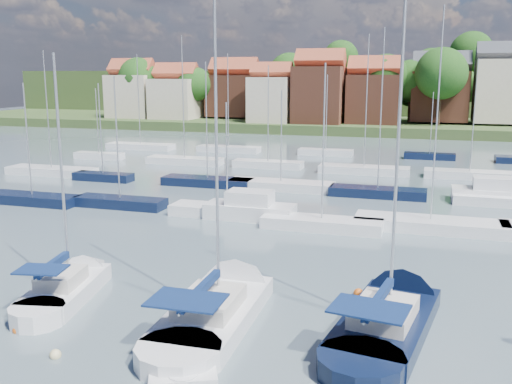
% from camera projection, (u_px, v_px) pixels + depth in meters
% --- Properties ---
extents(ground, '(260.00, 260.00, 0.00)m').
position_uv_depth(ground, '(352.00, 179.00, 61.91)').
color(ground, '#4F616B').
rests_on(ground, ground).
extents(sailboat_left, '(4.36, 9.92, 13.16)m').
position_uv_depth(sailboat_left, '(74.00, 284.00, 29.77)').
color(sailboat_left, silver).
rests_on(sailboat_left, ground).
extents(sailboat_centre, '(3.85, 13.22, 17.76)m').
position_uv_depth(sailboat_centre, '(227.00, 300.00, 27.76)').
color(sailboat_centre, silver).
rests_on(sailboat_centre, ground).
extents(sailboat_navy, '(5.31, 13.25, 17.78)m').
position_uv_depth(sailboat_navy, '(395.00, 311.00, 26.50)').
color(sailboat_navy, black).
rests_on(sailboat_navy, ground).
extents(tender, '(2.73, 2.10, 0.53)m').
position_uv_depth(tender, '(183.00, 379.00, 20.80)').
color(tender, silver).
rests_on(tender, ground).
extents(buoy_b, '(0.47, 0.47, 0.47)m').
position_uv_depth(buoy_b, '(56.00, 357.00, 22.85)').
color(buoy_b, beige).
rests_on(buoy_b, ground).
extents(buoy_c, '(0.48, 0.48, 0.48)m').
position_uv_depth(buoy_c, '(18.00, 332.00, 25.10)').
color(buoy_c, '#D85914').
rests_on(buoy_c, ground).
extents(buoy_d, '(0.45, 0.45, 0.45)m').
position_uv_depth(buoy_d, '(203.00, 368.00, 22.02)').
color(buoy_d, beige).
rests_on(buoy_d, ground).
extents(buoy_e, '(0.52, 0.52, 0.52)m').
position_uv_depth(buoy_e, '(358.00, 295.00, 29.26)').
color(buoy_e, '#D85914').
rests_on(buoy_e, ground).
extents(buoy_g, '(0.45, 0.45, 0.45)m').
position_uv_depth(buoy_g, '(200.00, 311.00, 27.30)').
color(buoy_g, beige).
rests_on(buoy_g, ground).
extents(marina_field, '(79.62, 41.41, 15.93)m').
position_uv_depth(marina_field, '(365.00, 184.00, 56.74)').
color(marina_field, silver).
rests_on(marina_field, ground).
extents(far_shore_town, '(212.46, 90.00, 22.27)m').
position_uv_depth(far_shore_town, '(410.00, 100.00, 147.07)').
color(far_shore_town, '#3F4D26').
rests_on(far_shore_town, ground).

